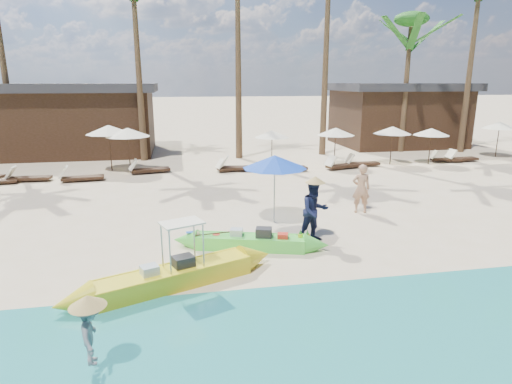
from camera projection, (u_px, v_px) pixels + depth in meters
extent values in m
plane|color=beige|center=(236.00, 247.00, 11.76)|extent=(240.00, 240.00, 0.00)
cube|color=tan|center=(277.00, 360.00, 7.00)|extent=(240.00, 4.50, 0.01)
cube|color=#4DD841|center=(250.00, 242.00, 11.61)|extent=(3.02, 1.42, 0.36)
cube|color=white|center=(250.00, 242.00, 11.61)|extent=(2.58, 1.14, 0.16)
cube|color=#262628|center=(264.00, 234.00, 11.51)|extent=(0.50, 0.43, 0.33)
cube|color=silver|center=(237.00, 233.00, 11.63)|extent=(0.39, 0.36, 0.26)
cube|color=red|center=(283.00, 237.00, 11.43)|extent=(0.33, 0.30, 0.21)
cylinder|color=red|center=(216.00, 236.00, 11.71)|extent=(0.21, 0.21, 0.08)
cylinder|color=#262628|center=(207.00, 237.00, 11.64)|extent=(0.19, 0.19, 0.07)
sphere|color=#CBBE7F|center=(197.00, 234.00, 11.70)|extent=(0.17, 0.17, 0.17)
cylinder|color=yellow|center=(300.00, 237.00, 11.51)|extent=(0.13, 0.13, 0.17)
cylinder|color=yellow|center=(307.00, 237.00, 11.49)|extent=(0.13, 0.13, 0.17)
cube|color=yellow|center=(175.00, 277.00, 9.48)|extent=(3.53, 1.98, 0.42)
cube|color=white|center=(175.00, 276.00, 9.47)|extent=(3.00, 1.61, 0.19)
cube|color=#262628|center=(183.00, 263.00, 9.52)|extent=(0.54, 0.49, 0.33)
cube|color=silver|center=(150.00, 272.00, 9.13)|extent=(0.44, 0.42, 0.29)
cube|color=white|center=(182.00, 223.00, 9.28)|extent=(1.05, 0.89, 0.03)
imported|color=tan|center=(361.00, 189.00, 14.67)|extent=(0.69, 0.51, 1.70)
imported|color=#161B3C|center=(314.00, 211.00, 12.02)|extent=(0.97, 0.83, 1.77)
imported|color=gray|center=(91.00, 333.00, 6.52)|extent=(0.46, 0.71, 1.03)
cylinder|color=#99999E|center=(274.00, 190.00, 13.63)|extent=(0.05, 0.05, 2.13)
cone|color=blue|center=(275.00, 162.00, 13.40)|extent=(2.03, 2.03, 0.42)
cylinder|color=#362016|center=(110.00, 149.00, 21.53)|extent=(0.06, 0.06, 2.25)
cone|color=white|center=(109.00, 130.00, 21.29)|extent=(2.25, 2.25, 0.45)
cube|color=#362016|center=(30.00, 178.00, 19.43)|extent=(1.79, 0.61, 0.13)
cube|color=white|center=(11.00, 172.00, 19.23)|extent=(0.41, 0.58, 0.52)
cube|color=#362016|center=(83.00, 178.00, 19.49)|extent=(1.86, 0.77, 0.13)
cube|color=white|center=(63.00, 172.00, 19.19)|extent=(0.46, 0.62, 0.53)
cylinder|color=#362016|center=(129.00, 151.00, 21.19)|extent=(0.05, 0.05, 2.15)
cone|color=white|center=(128.00, 132.00, 20.96)|extent=(2.15, 2.15, 0.43)
cube|color=#362016|center=(151.00, 170.00, 21.19)|extent=(1.94, 0.96, 0.13)
cube|color=white|center=(133.00, 165.00, 20.81)|extent=(0.53, 0.67, 0.54)
cylinder|color=#362016|center=(272.00, 149.00, 22.75)|extent=(0.05, 0.05, 1.87)
cone|color=white|center=(272.00, 134.00, 22.55)|extent=(1.87, 1.87, 0.37)
cube|color=#362016|center=(234.00, 168.00, 21.66)|extent=(1.76, 0.88, 0.12)
cube|color=white|center=(220.00, 164.00, 21.31)|extent=(0.48, 0.61, 0.49)
cube|color=#362016|center=(241.00, 168.00, 21.67)|extent=(1.99, 0.99, 0.13)
cube|color=white|center=(225.00, 161.00, 21.61)|extent=(0.54, 0.69, 0.56)
cylinder|color=#362016|center=(335.00, 148.00, 22.74)|extent=(0.05, 0.05, 2.00)
cone|color=white|center=(336.00, 131.00, 22.52)|extent=(2.00, 2.00, 0.40)
cube|color=#362016|center=(289.00, 168.00, 21.54)|extent=(1.92, 0.79, 0.13)
cube|color=white|center=(273.00, 163.00, 21.23)|extent=(0.48, 0.64, 0.55)
cube|color=#362016|center=(343.00, 166.00, 22.23)|extent=(1.95, 1.07, 0.13)
cube|color=white|center=(331.00, 161.00, 21.81)|extent=(0.56, 0.69, 0.54)
cylinder|color=#362016|center=(391.00, 146.00, 23.24)|extent=(0.05, 0.05, 2.01)
cone|color=white|center=(393.00, 130.00, 23.02)|extent=(2.01, 2.01, 0.40)
cube|color=#362016|center=(363.00, 164.00, 22.90)|extent=(1.75, 0.59, 0.12)
cube|color=white|center=(350.00, 158.00, 22.69)|extent=(0.40, 0.57, 0.51)
cylinder|color=#362016|center=(430.00, 147.00, 23.32)|extent=(0.05, 0.05, 1.91)
cone|color=white|center=(431.00, 132.00, 23.11)|extent=(1.91, 1.91, 0.38)
cube|color=#362016|center=(446.00, 160.00, 24.09)|extent=(1.71, 0.94, 0.11)
cube|color=white|center=(434.00, 154.00, 24.08)|extent=(0.49, 0.60, 0.47)
cube|color=#362016|center=(462.00, 159.00, 24.26)|extent=(1.83, 0.70, 0.13)
cube|color=white|center=(451.00, 154.00, 23.98)|extent=(0.44, 0.61, 0.52)
cylinder|color=#362016|center=(498.00, 140.00, 25.61)|extent=(0.05, 0.05, 2.04)
cone|color=white|center=(500.00, 125.00, 25.39)|extent=(2.04, 2.04, 0.41)
cone|color=brown|center=(3.00, 62.00, 22.90)|extent=(0.40, 0.40, 10.89)
cone|color=brown|center=(139.00, 70.00, 23.49)|extent=(0.40, 0.40, 10.08)
cone|color=brown|center=(238.00, 59.00, 24.06)|extent=(0.40, 0.40, 11.26)
cone|color=brown|center=(326.00, 43.00, 25.11)|extent=(0.40, 0.40, 13.16)
cone|color=brown|center=(406.00, 88.00, 26.83)|extent=(0.40, 0.40, 8.07)
ellipsoid|color=#245D17|center=(412.00, 19.00, 25.81)|extent=(2.08, 2.08, 0.88)
cone|color=brown|center=(470.00, 66.00, 26.36)|extent=(0.40, 0.40, 10.64)
cube|color=#362016|center=(69.00, 123.00, 26.52)|extent=(10.00, 6.00, 3.80)
cube|color=#2D2D33|center=(65.00, 88.00, 25.98)|extent=(10.80, 6.60, 0.50)
cube|color=#362016|center=(397.00, 118.00, 30.40)|extent=(8.00, 6.00, 3.80)
cube|color=#2D2D33|center=(399.00, 87.00, 29.87)|extent=(8.80, 6.60, 0.50)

